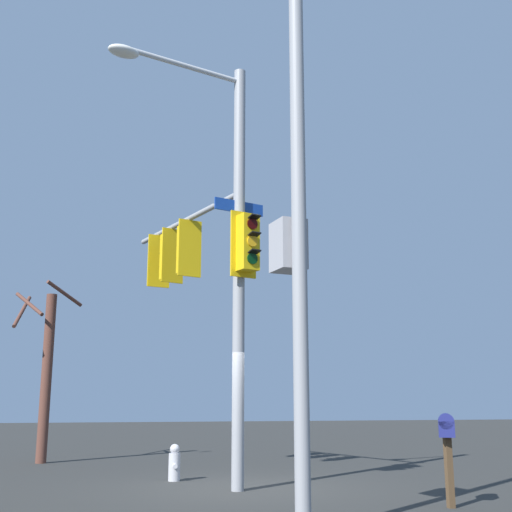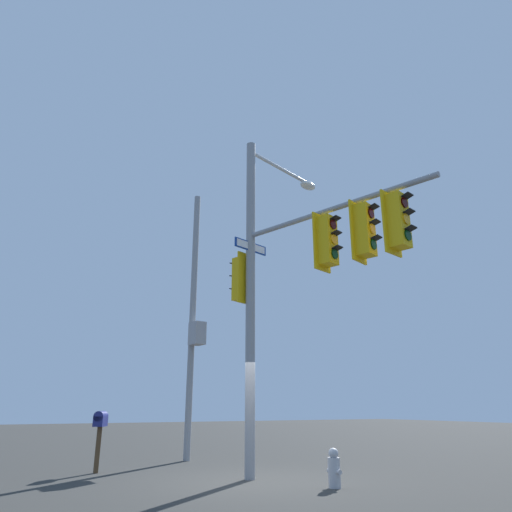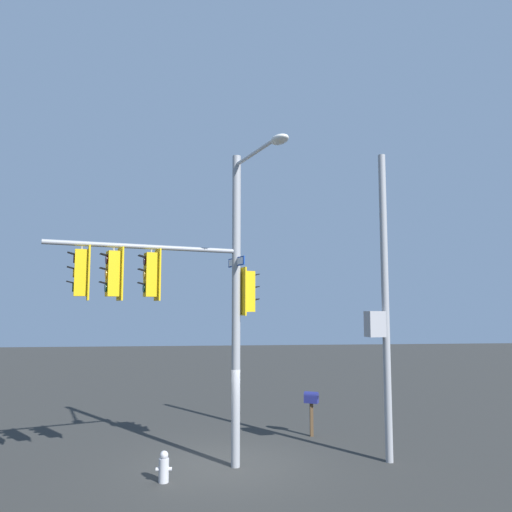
% 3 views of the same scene
% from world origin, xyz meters
% --- Properties ---
extents(ground_plane, '(80.00, 80.00, 0.00)m').
position_xyz_m(ground_plane, '(0.00, 0.00, 0.00)').
color(ground_plane, '#2D2D2B').
extents(main_signal_pole_assembly, '(5.73, 3.27, 8.32)m').
position_xyz_m(main_signal_pole_assembly, '(0.89, 0.70, 4.83)').
color(main_signal_pole_assembly, gray).
rests_on(main_signal_pole_assembly, ground).
extents(secondary_pole_assembly, '(0.70, 0.45, 8.48)m').
position_xyz_m(secondary_pole_assembly, '(-4.36, 0.20, 4.09)').
color(secondary_pole_assembly, gray).
rests_on(secondary_pole_assembly, ground).
extents(fire_hydrant, '(0.38, 0.24, 0.73)m').
position_xyz_m(fire_hydrant, '(1.47, 1.12, 0.34)').
color(fire_hydrant, '#B2B2B7').
rests_on(fire_hydrant, ground).
extents(mailbox, '(0.50, 0.42, 1.41)m').
position_xyz_m(mailbox, '(-2.94, -2.64, 1.11)').
color(mailbox, '#4C3823').
rests_on(mailbox, ground).
extents(bare_tree_behind_pole, '(1.85, 1.82, 4.75)m').
position_xyz_m(bare_tree_behind_pole, '(6.14, 4.15, 2.45)').
color(bare_tree_behind_pole, brown).
rests_on(bare_tree_behind_pole, ground).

